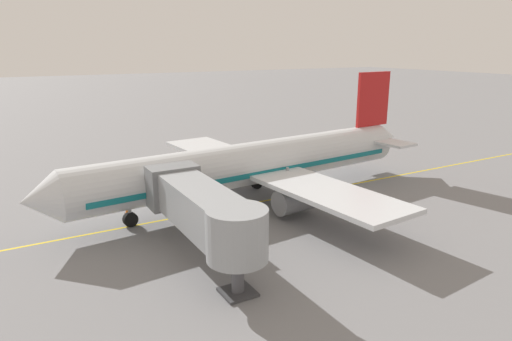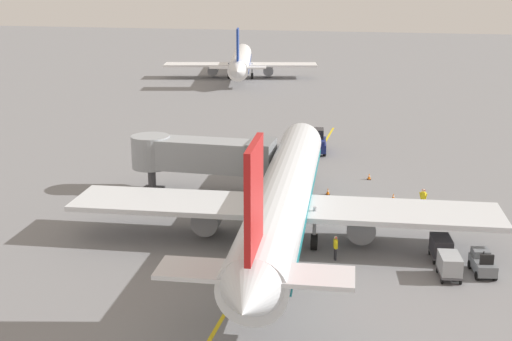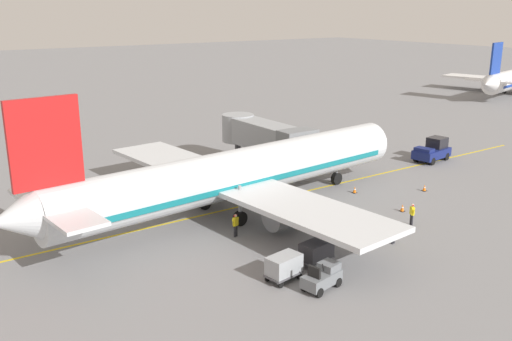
{
  "view_description": "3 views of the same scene",
  "coord_description": "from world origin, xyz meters",
  "px_view_note": "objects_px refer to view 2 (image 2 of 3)",
  "views": [
    {
      "loc": [
        -32.28,
        20.6,
        13.08
      ],
      "look_at": [
        1.12,
        1.56,
        2.53
      ],
      "focal_mm": 31.71,
      "sensor_mm": 36.0,
      "label": 1
    },
    {
      "loc": [
        9.51,
        -43.25,
        18.1
      ],
      "look_at": [
        -1.86,
        5.29,
        3.91
      ],
      "focal_mm": 47.49,
      "sensor_mm": 36.0,
      "label": 2
    },
    {
      "loc": [
        36.58,
        -21.63,
        15.66
      ],
      "look_at": [
        -0.14,
        4.13,
        2.76
      ],
      "focal_mm": 39.76,
      "sensor_mm": 36.0,
      "label": 3
    }
  ],
  "objects_px": {
    "jet_bridge": "(202,155)",
    "distant_taxiing_airliner": "(241,61)",
    "ground_crew_wing_walker": "(444,214)",
    "baggage_cart_front": "(441,246)",
    "pushback_tractor": "(316,142)",
    "baggage_tug_lead": "(482,263)",
    "ground_crew_loader": "(423,198)",
    "ground_crew_marshaller": "(335,246)",
    "safety_cone_nose_right": "(369,176)",
    "parked_airliner": "(284,197)",
    "baggage_cart_second_in_train": "(450,264)",
    "safety_cone_nose_left": "(328,191)",
    "safety_cone_wing_tip": "(393,197)"
  },
  "relations": [
    {
      "from": "safety_cone_nose_right",
      "to": "safety_cone_wing_tip",
      "type": "height_order",
      "value": "same"
    },
    {
      "from": "ground_crew_marshaller",
      "to": "ground_crew_wing_walker",
      "type": "bearing_deg",
      "value": 48.59
    },
    {
      "from": "baggage_cart_second_in_train",
      "to": "pushback_tractor",
      "type": "bearing_deg",
      "value": 113.18
    },
    {
      "from": "jet_bridge",
      "to": "safety_cone_wing_tip",
      "type": "height_order",
      "value": "jet_bridge"
    },
    {
      "from": "parked_airliner",
      "to": "safety_cone_nose_left",
      "type": "xyz_separation_m",
      "value": [
        1.8,
        10.99,
        -2.9
      ]
    },
    {
      "from": "parked_airliner",
      "to": "safety_cone_wing_tip",
      "type": "distance_m",
      "value": 13.37
    },
    {
      "from": "parked_airliner",
      "to": "distant_taxiing_airliner",
      "type": "xyz_separation_m",
      "value": [
        -23.59,
        79.25,
        -0.16
      ]
    },
    {
      "from": "parked_airliner",
      "to": "jet_bridge",
      "type": "height_order",
      "value": "parked_airliner"
    },
    {
      "from": "ground_crew_marshaller",
      "to": "distant_taxiing_airliner",
      "type": "bearing_deg",
      "value": 108.6
    },
    {
      "from": "ground_crew_loader",
      "to": "ground_crew_marshaller",
      "type": "distance_m",
      "value": 13.26
    },
    {
      "from": "baggage_tug_lead",
      "to": "baggage_cart_second_in_train",
      "type": "xyz_separation_m",
      "value": [
        -2.08,
        -1.21,
        0.24
      ]
    },
    {
      "from": "jet_bridge",
      "to": "baggage_cart_front",
      "type": "xyz_separation_m",
      "value": [
        19.79,
        -10.23,
        -2.5
      ]
    },
    {
      "from": "baggage_tug_lead",
      "to": "baggage_cart_second_in_train",
      "type": "height_order",
      "value": "baggage_tug_lead"
    },
    {
      "from": "parked_airliner",
      "to": "safety_cone_wing_tip",
      "type": "xyz_separation_m",
      "value": [
        7.38,
        10.77,
        -2.9
      ]
    },
    {
      "from": "parked_airliner",
      "to": "ground_crew_wing_walker",
      "type": "xyz_separation_m",
      "value": [
        11.36,
        5.26,
        -2.23
      ]
    },
    {
      "from": "baggage_cart_front",
      "to": "ground_crew_marshaller",
      "type": "distance_m",
      "value": 7.02
    },
    {
      "from": "baggage_cart_second_in_train",
      "to": "ground_crew_marshaller",
      "type": "bearing_deg",
      "value": 169.84
    },
    {
      "from": "baggage_cart_front",
      "to": "safety_cone_nose_right",
      "type": "xyz_separation_m",
      "value": [
        -5.96,
        17.82,
        -0.66
      ]
    },
    {
      "from": "pushback_tractor",
      "to": "distant_taxiing_airliner",
      "type": "distance_m",
      "value": 58.14
    },
    {
      "from": "ground_crew_wing_walker",
      "to": "baggage_cart_front",
      "type": "bearing_deg",
      "value": -93.72
    },
    {
      "from": "ground_crew_wing_walker",
      "to": "distant_taxiing_airliner",
      "type": "distance_m",
      "value": 81.86
    },
    {
      "from": "jet_bridge",
      "to": "distant_taxiing_airliner",
      "type": "relative_size",
      "value": 0.36
    },
    {
      "from": "parked_airliner",
      "to": "pushback_tractor",
      "type": "distance_m",
      "value": 25.67
    },
    {
      "from": "pushback_tractor",
      "to": "baggage_cart_front",
      "type": "bearing_deg",
      "value": -65.37
    },
    {
      "from": "safety_cone_wing_tip",
      "to": "ground_crew_loader",
      "type": "bearing_deg",
      "value": -36.47
    },
    {
      "from": "ground_crew_wing_walker",
      "to": "ground_crew_marshaller",
      "type": "bearing_deg",
      "value": -131.41
    },
    {
      "from": "jet_bridge",
      "to": "baggage_cart_second_in_train",
      "type": "bearing_deg",
      "value": -33.01
    },
    {
      "from": "baggage_tug_lead",
      "to": "safety_cone_wing_tip",
      "type": "height_order",
      "value": "baggage_tug_lead"
    },
    {
      "from": "ground_crew_loader",
      "to": "pushback_tractor",
      "type": "bearing_deg",
      "value": 124.1
    },
    {
      "from": "jet_bridge",
      "to": "safety_cone_nose_left",
      "type": "relative_size",
      "value": 21.38
    },
    {
      "from": "parked_airliner",
      "to": "jet_bridge",
      "type": "bearing_deg",
      "value": 135.03
    },
    {
      "from": "safety_cone_wing_tip",
      "to": "baggage_cart_second_in_train",
      "type": "bearing_deg",
      "value": -75.2
    },
    {
      "from": "parked_airliner",
      "to": "ground_crew_wing_walker",
      "type": "relative_size",
      "value": 22.1
    },
    {
      "from": "ground_crew_loader",
      "to": "safety_cone_nose_left",
      "type": "relative_size",
      "value": 2.86
    },
    {
      "from": "baggage_cart_front",
      "to": "distant_taxiing_airliner",
      "type": "xyz_separation_m",
      "value": [
        -34.52,
        80.63,
        2.08
      ]
    },
    {
      "from": "baggage_cart_second_in_train",
      "to": "parked_airliner",
      "type": "bearing_deg",
      "value": 159.34
    },
    {
      "from": "parked_airliner",
      "to": "jet_bridge",
      "type": "xyz_separation_m",
      "value": [
        -8.86,
        8.85,
        0.27
      ]
    },
    {
      "from": "ground_crew_loader",
      "to": "baggage_cart_second_in_train",
      "type": "bearing_deg",
      "value": -83.3
    },
    {
      "from": "ground_crew_marshaller",
      "to": "safety_cone_nose_right",
      "type": "height_order",
      "value": "ground_crew_marshaller"
    },
    {
      "from": "ground_crew_wing_walker",
      "to": "safety_cone_nose_left",
      "type": "height_order",
      "value": "ground_crew_wing_walker"
    },
    {
      "from": "baggage_tug_lead",
      "to": "baggage_cart_second_in_train",
      "type": "distance_m",
      "value": 2.42
    },
    {
      "from": "ground_crew_wing_walker",
      "to": "ground_crew_loader",
      "type": "relative_size",
      "value": 1.0
    },
    {
      "from": "baggage_tug_lead",
      "to": "baggage_cart_second_in_train",
      "type": "bearing_deg",
      "value": -149.8
    },
    {
      "from": "jet_bridge",
      "to": "ground_crew_loader",
      "type": "height_order",
      "value": "jet_bridge"
    },
    {
      "from": "baggage_tug_lead",
      "to": "ground_crew_loader",
      "type": "height_order",
      "value": "ground_crew_loader"
    },
    {
      "from": "ground_crew_wing_walker",
      "to": "ground_crew_marshaller",
      "type": "xyz_separation_m",
      "value": [
        -7.27,
        -8.24,
        0.0
      ]
    },
    {
      "from": "baggage_tug_lead",
      "to": "ground_crew_loader",
      "type": "bearing_deg",
      "value": 106.8
    },
    {
      "from": "ground_crew_loader",
      "to": "safety_cone_nose_left",
      "type": "distance_m",
      "value": 8.27
    },
    {
      "from": "safety_cone_nose_left",
      "to": "distant_taxiing_airliner",
      "type": "bearing_deg",
      "value": 110.41
    },
    {
      "from": "parked_airliner",
      "to": "safety_cone_wing_tip",
      "type": "bearing_deg",
      "value": 55.58
    }
  ]
}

